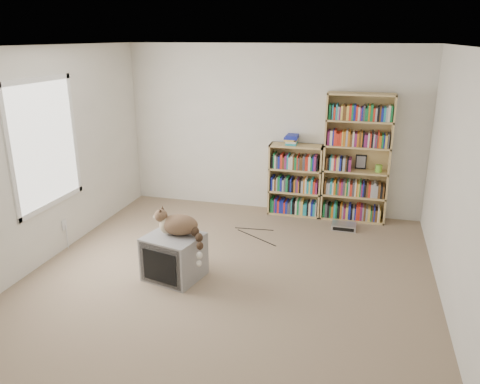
% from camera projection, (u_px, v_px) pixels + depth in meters
% --- Properties ---
extents(floor, '(4.50, 5.00, 0.01)m').
position_uv_depth(floor, '(225.00, 284.00, 5.15)').
color(floor, gray).
rests_on(floor, ground).
extents(wall_back, '(4.50, 0.02, 2.50)m').
position_uv_depth(wall_back, '(272.00, 130.00, 7.04)').
color(wall_back, silver).
rests_on(wall_back, floor).
extents(wall_front, '(4.50, 0.02, 2.50)m').
position_uv_depth(wall_front, '(87.00, 305.00, 2.46)').
color(wall_front, silver).
rests_on(wall_front, floor).
extents(wall_left, '(0.02, 5.00, 2.50)m').
position_uv_depth(wall_left, '(34.00, 161.00, 5.30)').
color(wall_left, silver).
rests_on(wall_left, floor).
extents(wall_right, '(0.02, 5.00, 2.50)m').
position_uv_depth(wall_right, '(464.00, 193.00, 4.20)').
color(wall_right, silver).
rests_on(wall_right, floor).
extents(ceiling, '(4.50, 5.00, 0.02)m').
position_uv_depth(ceiling, '(223.00, 46.00, 4.35)').
color(ceiling, white).
rests_on(ceiling, wall_back).
extents(window, '(0.02, 1.22, 1.52)m').
position_uv_depth(window, '(45.00, 144.00, 5.43)').
color(window, white).
rests_on(window, wall_left).
extents(crt_tv, '(0.68, 0.64, 0.50)m').
position_uv_depth(crt_tv, '(174.00, 257.00, 5.23)').
color(crt_tv, gray).
rests_on(crt_tv, floor).
extents(cat, '(0.64, 0.45, 0.50)m').
position_uv_depth(cat, '(182.00, 229.00, 5.12)').
color(cat, '#392517').
rests_on(cat, crt_tv).
extents(bookcase_tall, '(0.93, 0.30, 1.85)m').
position_uv_depth(bookcase_tall, '(356.00, 162.00, 6.72)').
color(bookcase_tall, tan).
rests_on(bookcase_tall, floor).
extents(bookcase_short, '(0.78, 0.30, 1.08)m').
position_uv_depth(bookcase_short, '(295.00, 182.00, 7.05)').
color(bookcase_short, tan).
rests_on(bookcase_short, floor).
extents(book_stack, '(0.20, 0.27, 0.14)m').
position_uv_depth(book_stack, '(291.00, 139.00, 6.87)').
color(book_stack, red).
rests_on(book_stack, bookcase_short).
extents(green_mug, '(0.09, 0.09, 0.10)m').
position_uv_depth(green_mug, '(379.00, 168.00, 6.65)').
color(green_mug, '#73C037').
rests_on(green_mug, bookcase_tall).
extents(framed_print, '(0.16, 0.05, 0.21)m').
position_uv_depth(framed_print, '(361.00, 162.00, 6.78)').
color(framed_print, black).
rests_on(framed_print, bookcase_tall).
extents(dvd_player, '(0.34, 0.24, 0.08)m').
position_uv_depth(dvd_player, '(344.00, 226.00, 6.61)').
color(dvd_player, '#B3B3B8').
rests_on(dvd_player, floor).
extents(wall_outlet, '(0.01, 0.08, 0.13)m').
position_uv_depth(wall_outlet, '(64.00, 225.00, 5.92)').
color(wall_outlet, silver).
rests_on(wall_outlet, wall_left).
extents(floor_cables, '(1.20, 0.70, 0.01)m').
position_uv_depth(floor_cables, '(264.00, 233.00, 6.46)').
color(floor_cables, black).
rests_on(floor_cables, floor).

